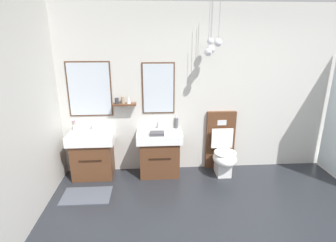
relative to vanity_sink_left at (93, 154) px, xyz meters
The scene contains 10 objects.
wall_back 2.33m from the vanity_sink_left, ahead, with size 5.50×0.63×2.65m.
bath_mat 0.70m from the vanity_sink_left, 90.00° to the right, with size 0.68×0.44×0.01m, color #474C56.
vanity_sink_left is the anchor object (origin of this frame).
tap_on_left_sink 0.45m from the vanity_sink_left, 90.00° to the left, with size 0.03×0.13×0.11m.
vanity_sink_right 1.06m from the vanity_sink_left, ahead, with size 0.71×0.46×0.73m.
tap_on_right_sink 1.15m from the vanity_sink_left, ahead, with size 0.03×0.13×0.11m.
toilet 2.09m from the vanity_sink_left, ahead, with size 0.48×0.62×1.00m.
toothbrush_cup 0.51m from the vanity_sink_left, 150.94° to the left, with size 0.07×0.07×0.21m.
soap_dispenser 1.42m from the vanity_sink_left, ahead, with size 0.06×0.06×0.21m.
folded_hand_towel 1.09m from the vanity_sink_left, ahead, with size 0.22×0.16×0.04m, color #47474C.
Camera 1 is at (-1.21, -2.04, 2.16)m, focal length 28.32 mm.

